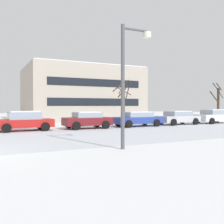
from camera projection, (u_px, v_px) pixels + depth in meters
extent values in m
cylinder|color=#4C4F54|center=(123.00, 87.00, 10.89)|extent=(0.16, 0.16, 5.25)
cylinder|color=#4C4F54|center=(135.00, 30.00, 11.10)|extent=(1.21, 0.10, 0.10)
cylinder|color=silver|center=(147.00, 35.00, 11.37)|extent=(0.36, 0.36, 0.25)
cube|color=red|center=(25.00, 123.00, 19.03)|extent=(4.07, 1.87, 0.58)
cube|color=#8C99A8|center=(24.00, 116.00, 19.02)|extent=(2.26, 1.69, 0.54)
cube|color=white|center=(24.00, 112.00, 19.01)|extent=(2.05, 1.56, 0.06)
cylinder|color=black|center=(40.00, 125.00, 20.45)|extent=(0.64, 0.23, 0.64)
cylinder|color=black|center=(45.00, 127.00, 18.83)|extent=(0.64, 0.23, 0.64)
cylinder|color=black|center=(4.00, 126.00, 19.24)|extent=(0.64, 0.23, 0.64)
cylinder|color=black|center=(7.00, 128.00, 17.62)|extent=(0.64, 0.23, 0.64)
cube|color=maroon|center=(87.00, 121.00, 20.92)|extent=(3.84, 1.81, 0.63)
cube|color=#8C99A8|center=(87.00, 115.00, 20.91)|extent=(2.13, 1.63, 0.41)
cube|color=white|center=(87.00, 112.00, 20.91)|extent=(1.93, 1.51, 0.06)
cylinder|color=black|center=(97.00, 123.00, 22.28)|extent=(0.64, 0.23, 0.64)
cylinder|color=black|center=(106.00, 125.00, 20.72)|extent=(0.64, 0.23, 0.64)
cylinder|color=black|center=(69.00, 124.00, 21.14)|extent=(0.64, 0.23, 0.64)
cylinder|color=black|center=(76.00, 126.00, 19.58)|extent=(0.64, 0.23, 0.64)
cube|color=#283D93|center=(137.00, 120.00, 23.16)|extent=(4.50, 1.93, 0.58)
cube|color=#8C99A8|center=(137.00, 115.00, 23.15)|extent=(2.49, 1.74, 0.42)
cube|color=white|center=(137.00, 112.00, 23.14)|extent=(2.26, 1.61, 0.06)
cylinder|color=black|center=(145.00, 122.00, 24.66)|extent=(0.64, 0.23, 0.64)
cylinder|color=black|center=(157.00, 123.00, 23.00)|extent=(0.64, 0.23, 0.64)
cylinder|color=black|center=(118.00, 123.00, 23.33)|extent=(0.64, 0.23, 0.64)
cylinder|color=black|center=(129.00, 124.00, 21.67)|extent=(0.64, 0.23, 0.64)
cube|color=silver|center=(178.00, 119.00, 25.44)|extent=(4.30, 1.92, 0.59)
cube|color=#8C99A8|center=(178.00, 114.00, 25.43)|extent=(2.38, 1.73, 0.42)
cube|color=white|center=(178.00, 111.00, 25.42)|extent=(2.16, 1.60, 0.06)
cylinder|color=black|center=(182.00, 120.00, 26.91)|extent=(0.64, 0.23, 0.64)
cylinder|color=black|center=(196.00, 121.00, 25.26)|extent=(0.64, 0.23, 0.64)
cylinder|color=black|center=(161.00, 121.00, 25.64)|extent=(0.64, 0.23, 0.64)
cylinder|color=black|center=(174.00, 122.00, 23.98)|extent=(0.64, 0.23, 0.64)
cube|color=white|center=(215.00, 118.00, 27.44)|extent=(4.55, 1.94, 0.67)
cube|color=#8C99A8|center=(215.00, 112.00, 27.43)|extent=(2.51, 1.75, 0.47)
cube|color=white|center=(215.00, 110.00, 27.42)|extent=(2.29, 1.61, 0.06)
cylinder|color=black|center=(217.00, 119.00, 28.96)|extent=(0.64, 0.23, 0.64)
cylinder|color=black|center=(198.00, 120.00, 27.61)|extent=(0.64, 0.23, 0.64)
cylinder|color=black|center=(212.00, 121.00, 25.94)|extent=(0.64, 0.23, 0.64)
cylinder|color=#423326|center=(218.00, 104.00, 33.10)|extent=(0.31, 0.31, 4.12)
cylinder|color=#423326|center=(216.00, 88.00, 32.75)|extent=(0.35, 1.06, 1.35)
cylinder|color=#423326|center=(214.00, 96.00, 32.89)|extent=(0.40, 1.49, 1.37)
cylinder|color=#423326|center=(219.00, 87.00, 32.76)|extent=(0.65, 0.54, 1.01)
cylinder|color=#423326|center=(220.00, 93.00, 32.65)|extent=(0.87, 0.48, 1.26)
cylinder|color=#423326|center=(124.00, 102.00, 26.69)|extent=(0.29, 0.29, 4.39)
cylinder|color=#423326|center=(117.00, 88.00, 27.08)|extent=(1.46, 0.94, 0.93)
cylinder|color=#423326|center=(128.00, 90.00, 26.86)|extent=(0.17, 1.12, 1.72)
cylinder|color=#423326|center=(124.00, 87.00, 27.17)|extent=(1.01, 0.61, 1.47)
cylinder|color=#423326|center=(122.00, 90.00, 25.82)|extent=(1.45, 1.11, 0.99)
cylinder|color=#423326|center=(123.00, 91.00, 27.19)|extent=(1.13, 0.51, 1.35)
cube|color=#B2A899|center=(81.00, 94.00, 35.75)|extent=(14.59, 11.21, 6.89)
cube|color=white|center=(81.00, 69.00, 35.67)|extent=(14.30, 10.98, 0.10)
cube|color=black|center=(97.00, 102.00, 30.73)|extent=(11.67, 0.04, 0.90)
cube|color=black|center=(97.00, 83.00, 30.68)|extent=(11.67, 0.04, 0.90)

